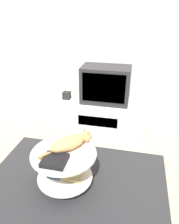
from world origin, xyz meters
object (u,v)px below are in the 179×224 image
at_px(speaker, 67,95).
at_px(cat, 70,142).
at_px(dvd_box, 55,160).
at_px(tv, 106,85).

distance_m(speaker, cat, 1.03).
height_order(speaker, dvd_box, speaker).
xyz_separation_m(speaker, dvd_box, (0.28, -1.21, -0.12)).
xyz_separation_m(tv, dvd_box, (-0.26, -1.24, -0.31)).
height_order(tv, speaker, tv).
height_order(tv, dvd_box, tv).
bearing_deg(speaker, dvd_box, -77.10).
distance_m(tv, dvd_box, 1.31).
bearing_deg(cat, tv, 30.63).
bearing_deg(tv, dvd_box, -101.62).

